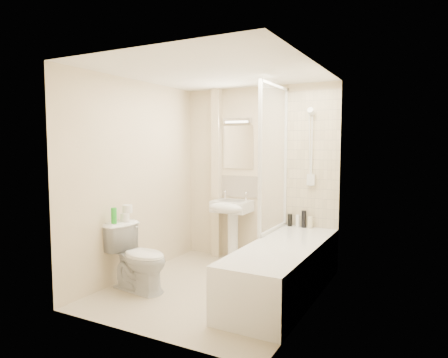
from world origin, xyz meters
The scene contains 24 objects.
floor centered at (0.00, 0.00, 0.00)m, with size 2.50×2.50×0.00m, color beige.
wall_back centered at (0.00, 1.25, 1.20)m, with size 2.20×0.02×2.40m, color beige.
wall_left centered at (-1.10, 0.00, 1.20)m, with size 0.02×2.50×2.40m, color beige.
wall_right centered at (1.10, 0.00, 1.20)m, with size 0.02×2.50×2.40m, color beige.
ceiling centered at (0.00, 0.00, 2.40)m, with size 2.20×2.50×0.02m, color white.
tile_back centered at (0.75, 1.24, 1.42)m, with size 0.70×0.01×1.75m, color beige.
tile_right centered at (1.09, 0.20, 1.42)m, with size 0.01×2.10×1.75m, color beige.
pipe_boxing centered at (-0.62, 1.19, 1.20)m, with size 0.12×0.12×2.40m, color beige.
splashback centered at (-0.30, 1.24, 1.03)m, with size 0.60×0.01×0.30m, color beige.
mirror centered at (-0.30, 1.24, 1.58)m, with size 0.46×0.01×0.60m, color white.
strip_light centered at (-0.30, 1.22, 1.95)m, with size 0.42×0.07×0.07m, color silver.
bathtub centered at (0.75, 0.20, 0.29)m, with size 0.70×2.10×0.55m.
shower_screen centered at (0.40, 0.80, 1.45)m, with size 0.04×0.92×1.80m.
shower_fixture centered at (0.75, 1.19, 1.55)m, with size 0.10×0.16×0.99m.
pedestal_sink centered at (-0.30, 1.01, 0.68)m, with size 0.50×0.47×0.97m.
bottle_black_a centered at (0.49, 1.16, 0.63)m, with size 0.06×0.06×0.16m, color black.
bottle_white_a centered at (0.60, 1.16, 0.63)m, with size 0.05×0.05×0.16m, color white.
bottle_black_b centered at (0.68, 1.16, 0.66)m, with size 0.06×0.06×0.22m, color black.
bottle_blue centered at (0.76, 1.16, 0.62)m, with size 0.06×0.06×0.15m, color navy.
bottle_cream centered at (0.76, 1.16, 0.62)m, with size 0.07×0.07×0.15m, color #F7EDBF.
toilet centered at (-0.72, -0.43, 0.37)m, with size 0.78×0.51×0.74m, color white.
toilet_roll_lower centered at (-0.96, -0.36, 0.79)m, with size 0.10×0.10×0.09m, color white.
toilet_roll_upper centered at (-0.96, -0.32, 0.88)m, with size 0.11×0.11×0.09m, color white.
green_bottle centered at (-0.98, -0.51, 0.83)m, with size 0.06×0.06×0.17m, color green.
Camera 1 is at (2.14, -3.81, 1.62)m, focal length 32.00 mm.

